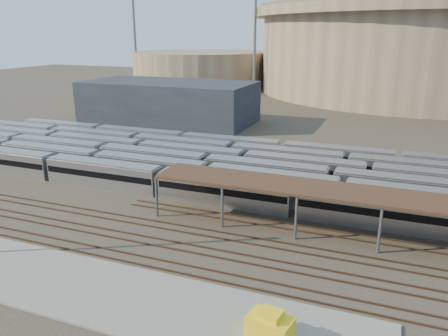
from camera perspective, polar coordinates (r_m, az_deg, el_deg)
ground at (r=50.30m, az=-1.40°, el=-8.17°), size 420.00×420.00×0.00m
apron at (r=41.18m, az=-16.53°, el=-15.01°), size 50.00×9.00×0.20m
subway_trains at (r=66.72m, az=2.52°, el=-0.01°), size 127.62×23.90×3.60m
inspection_shed at (r=48.99m, az=25.12°, el=-4.27°), size 60.30×6.00×5.30m
empty_tracks at (r=46.18m, az=-3.83°, el=-10.54°), size 170.00×9.62×0.18m
stadium at (r=182.10m, az=24.38°, el=14.18°), size 124.00×124.00×32.50m
secondary_arena at (r=189.15m, az=-3.09°, el=12.82°), size 56.00×56.00×14.00m
service_building at (r=111.48m, az=-7.23°, el=8.57°), size 42.00×20.00×10.00m
floodlight_0 at (r=159.17m, az=4.05°, el=16.89°), size 4.00×1.00×38.40m
floodlight_1 at (r=191.66m, az=-11.58°, el=16.65°), size 4.00×1.00×38.40m
floodlight_3 at (r=203.76m, az=14.08°, el=16.51°), size 4.00×1.00×38.40m
yellow_equipment at (r=33.62m, az=6.01°, el=-20.21°), size 3.52×2.57×2.00m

